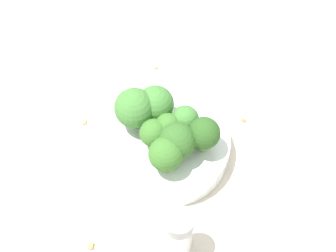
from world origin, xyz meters
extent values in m
plane|color=beige|center=(0.00, 0.00, 0.00)|extent=(3.00, 3.00, 0.00)
cylinder|color=silver|center=(0.00, 0.00, 0.02)|extent=(0.16, 0.16, 0.03)
cylinder|color=#84AD66|center=(0.02, 0.00, 0.04)|extent=(0.02, 0.02, 0.02)
sphere|color=#386B28|center=(0.02, 0.00, 0.06)|extent=(0.04, 0.04, 0.04)
cylinder|color=#7A9E5B|center=(0.00, 0.00, 0.04)|extent=(0.01, 0.01, 0.02)
sphere|color=#386B28|center=(0.00, 0.00, 0.06)|extent=(0.04, 0.04, 0.04)
cylinder|color=#8EB770|center=(0.00, 0.03, 0.05)|extent=(0.02, 0.02, 0.03)
sphere|color=#2D5B23|center=(0.00, 0.03, 0.07)|extent=(0.05, 0.05, 0.05)
cylinder|color=#7A9E5B|center=(0.00, -0.04, 0.04)|extent=(0.02, 0.02, 0.02)
sphere|color=#3D7533|center=(0.00, -0.04, 0.07)|extent=(0.05, 0.05, 0.05)
cylinder|color=#8EB770|center=(-0.02, 0.00, 0.05)|extent=(0.02, 0.02, 0.03)
sphere|color=#3D7533|center=(-0.02, 0.00, 0.06)|extent=(0.04, 0.04, 0.04)
cylinder|color=#8EB770|center=(0.03, -0.04, 0.05)|extent=(0.02, 0.02, 0.03)
sphere|color=#3D7533|center=(0.03, -0.04, 0.07)|extent=(0.05, 0.05, 0.05)
cylinder|color=#7A9E5B|center=(-0.03, 0.03, 0.05)|extent=(0.02, 0.02, 0.03)
sphere|color=#28511E|center=(-0.03, 0.03, 0.07)|extent=(0.04, 0.04, 0.04)
cylinder|color=#84AD66|center=(0.02, 0.04, 0.04)|extent=(0.02, 0.02, 0.02)
sphere|color=#386B28|center=(0.02, 0.04, 0.06)|extent=(0.04, 0.04, 0.04)
cylinder|color=silver|center=(0.05, 0.12, 0.03)|extent=(0.03, 0.03, 0.06)
cylinder|color=gray|center=(0.05, 0.12, 0.07)|extent=(0.03, 0.03, 0.02)
cube|color=olive|center=(-0.12, 0.00, 0.00)|extent=(0.01, 0.01, 0.01)
cube|color=tan|center=(-0.05, -0.14, 0.00)|extent=(0.01, 0.01, 0.01)
cube|color=#AD7F4C|center=(0.14, 0.08, 0.00)|extent=(0.01, 0.01, 0.01)
cube|color=tan|center=(0.09, -0.09, 0.00)|extent=(0.01, 0.01, 0.01)
camera|label=1|loc=(0.14, 0.30, 0.55)|focal=50.00mm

